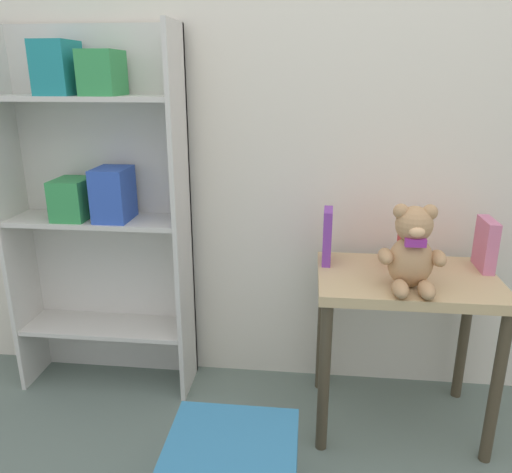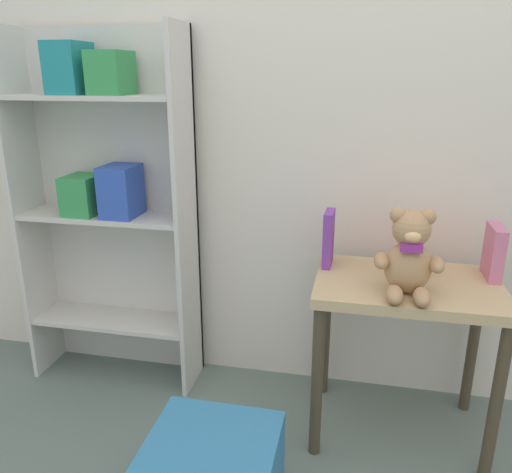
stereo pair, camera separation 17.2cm
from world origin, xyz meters
TOP-DOWN VIEW (x-y plane):
  - wall_back at (0.00, 1.40)m, footprint 4.80×0.06m
  - bookshelf_side at (-0.96, 1.27)m, footprint 0.71×0.24m
  - display_table at (0.22, 1.10)m, footprint 0.62×0.43m
  - teddy_bear at (0.21, 0.99)m, footprint 0.21×0.20m
  - book_standing_purple at (-0.06, 1.20)m, footprint 0.04×0.12m
  - book_standing_red at (0.22, 1.20)m, footprint 0.04×0.15m
  - book_standing_pink at (0.50, 1.20)m, footprint 0.04×0.15m

SIDE VIEW (x-z plane):
  - display_table at x=0.22m, z-range 0.20..0.80m
  - book_standing_pink at x=0.50m, z-range 0.60..0.79m
  - book_standing_red at x=0.22m, z-range 0.60..0.79m
  - book_standing_purple at x=-0.06m, z-range 0.60..0.81m
  - teddy_bear at x=0.21m, z-range 0.59..0.87m
  - bookshelf_side at x=-0.96m, z-range 0.09..1.54m
  - wall_back at x=0.00m, z-range 0.00..2.50m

